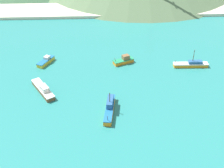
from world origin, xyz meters
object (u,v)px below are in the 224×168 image
at_px(fishing_boat_0, 110,108).
at_px(fishing_boat_4, 124,60).
at_px(fishing_boat_6, 46,61).
at_px(fishing_boat_5, 191,64).
at_px(fishing_boat_3, 43,89).

bearing_deg(fishing_boat_0, fishing_boat_4, 77.22).
xyz_separation_m(fishing_boat_4, fishing_boat_6, (-25.15, 0.90, -0.13)).
relative_size(fishing_boat_4, fishing_boat_5, 0.64).
xyz_separation_m(fishing_boat_0, fishing_boat_6, (-19.62, 25.26, -0.32)).
relative_size(fishing_boat_0, fishing_boat_4, 1.60).
distance_m(fishing_boat_4, fishing_boat_5, 21.47).
distance_m(fishing_boat_0, fishing_boat_5, 34.07).
distance_m(fishing_boat_3, fishing_boat_4, 28.05).
xyz_separation_m(fishing_boat_5, fishing_boat_6, (-46.37, 4.16, 0.01)).
bearing_deg(fishing_boat_6, fishing_boat_3, -84.48).
relative_size(fishing_boat_3, fishing_boat_5, 0.98).
xyz_separation_m(fishing_boat_0, fishing_boat_5, (26.75, 21.10, -0.32)).
bearing_deg(fishing_boat_6, fishing_boat_0, -52.16).
distance_m(fishing_boat_3, fishing_boat_5, 46.37).
bearing_deg(fishing_boat_0, fishing_boat_6, 127.84).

